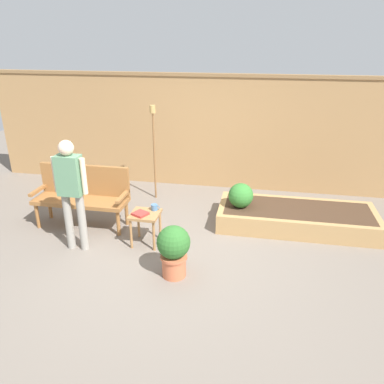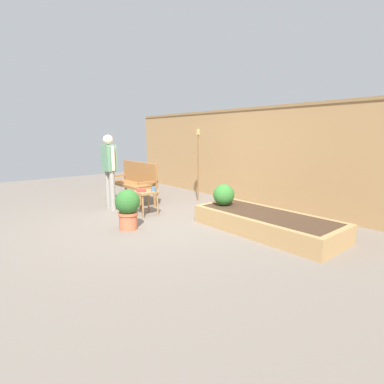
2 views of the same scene
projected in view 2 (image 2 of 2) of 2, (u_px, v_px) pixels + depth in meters
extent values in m
plane|color=#70665B|center=(150.00, 220.00, 5.53)|extent=(14.00, 14.00, 0.00)
cube|color=#A37A4C|center=(244.00, 157.00, 6.98)|extent=(8.40, 0.10, 2.10)
cube|color=olive|center=(246.00, 109.00, 6.77)|extent=(8.40, 0.14, 0.06)
cylinder|color=#936033|center=(155.00, 198.00, 6.54)|extent=(0.06, 0.06, 0.40)
cylinder|color=#936033|center=(140.00, 200.00, 6.32)|extent=(0.06, 0.06, 0.40)
cylinder|color=#936033|center=(126.00, 190.00, 7.53)|extent=(0.06, 0.06, 0.40)
cylinder|color=#936033|center=(113.00, 191.00, 7.31)|extent=(0.06, 0.06, 0.40)
cube|color=#936033|center=(132.00, 185.00, 6.88)|extent=(1.44, 0.48, 0.06)
cube|color=#936033|center=(140.00, 172.00, 6.96)|extent=(1.44, 0.06, 0.48)
cube|color=#936033|center=(118.00, 176.00, 7.38)|extent=(0.06, 0.48, 0.04)
cube|color=#936033|center=(148.00, 183.00, 6.34)|extent=(0.06, 0.48, 0.04)
cylinder|color=#9E7042|center=(158.00, 204.00, 5.84)|extent=(0.04, 0.04, 0.44)
cylinder|color=#9E7042|center=(143.00, 207.00, 5.63)|extent=(0.04, 0.04, 0.44)
cylinder|color=#9E7042|center=(149.00, 202.00, 6.08)|extent=(0.04, 0.04, 0.44)
cylinder|color=#9E7042|center=(134.00, 204.00, 5.87)|extent=(0.04, 0.04, 0.44)
cube|color=#9E7042|center=(145.00, 192.00, 5.81)|extent=(0.40, 0.40, 0.04)
cylinder|color=teal|center=(154.00, 189.00, 5.80)|extent=(0.09, 0.09, 0.09)
torus|color=teal|center=(155.00, 189.00, 5.77)|extent=(0.06, 0.01, 0.06)
cube|color=#B2332D|center=(141.00, 190.00, 5.80)|extent=(0.25, 0.24, 0.03)
cylinder|color=#C66642|center=(128.00, 222.00, 5.00)|extent=(0.30, 0.30, 0.25)
cylinder|color=#C66642|center=(128.00, 214.00, 4.97)|extent=(0.33, 0.33, 0.04)
sphere|color=#2D6628|center=(128.00, 202.00, 4.94)|extent=(0.41, 0.41, 0.41)
cube|color=#AD8451|center=(248.00, 228.00, 4.58)|extent=(2.40, 0.09, 0.30)
cube|color=#AD8451|center=(282.00, 218.00, 5.15)|extent=(2.40, 0.09, 0.30)
cube|color=#AD8451|center=(216.00, 209.00, 5.73)|extent=(0.09, 0.82, 0.30)
cube|color=#AD8451|center=(337.00, 242.00, 4.00)|extent=(0.09, 0.82, 0.30)
cube|color=#422D1E|center=(266.00, 223.00, 4.86)|extent=(2.22, 0.82, 0.30)
cylinder|color=brown|center=(224.00, 204.00, 5.43)|extent=(0.04, 0.04, 0.06)
sphere|color=#33752D|center=(224.00, 195.00, 5.40)|extent=(0.38, 0.38, 0.38)
cylinder|color=brown|center=(198.00, 168.00, 7.04)|extent=(0.03, 0.03, 1.56)
cylinder|color=#AD894C|center=(198.00, 132.00, 6.88)|extent=(0.10, 0.10, 0.13)
cylinder|color=gray|center=(113.00, 191.00, 6.23)|extent=(0.11, 0.11, 0.82)
cylinder|color=gray|center=(108.00, 189.00, 6.38)|extent=(0.11, 0.11, 0.82)
cube|color=#5B8966|center=(109.00, 158.00, 6.18)|extent=(0.32, 0.20, 0.54)
cylinder|color=beige|center=(113.00, 158.00, 6.03)|extent=(0.07, 0.07, 0.49)
cylinder|color=beige|center=(105.00, 157.00, 6.33)|extent=(0.07, 0.07, 0.49)
sphere|color=beige|center=(108.00, 140.00, 6.11)|extent=(0.20, 0.20, 0.20)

